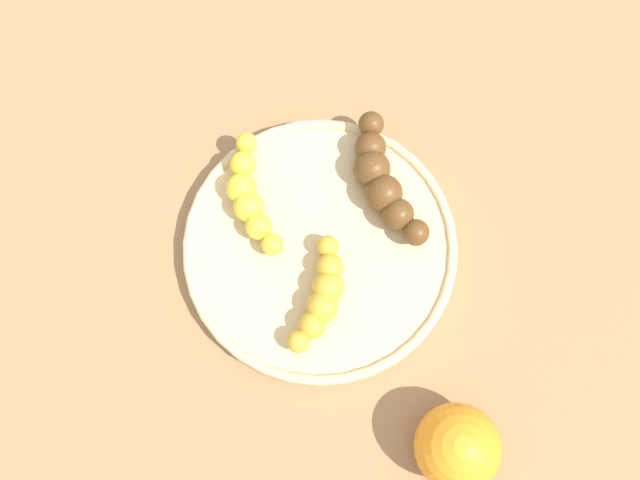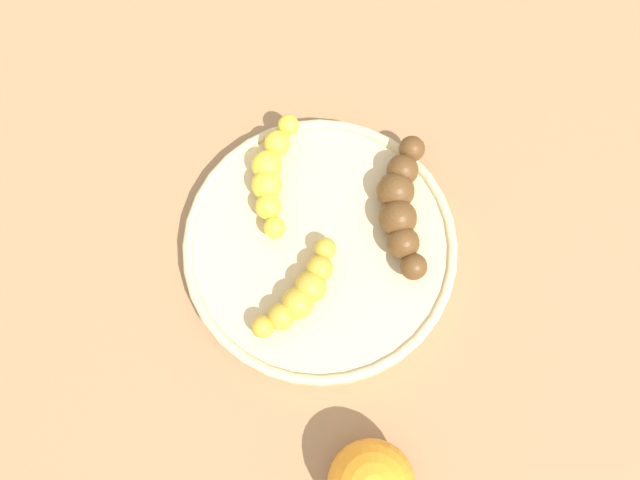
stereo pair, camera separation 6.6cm
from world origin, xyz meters
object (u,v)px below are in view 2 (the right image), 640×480
Objects in this scene: fruit_bowl at (320,247)px; banana_yellow at (272,174)px; banana_overripe at (402,206)px; banana_spotted at (301,293)px.

banana_yellow is (-0.08, -0.00, 0.02)m from fruit_bowl.
banana_yellow is 0.13m from banana_overripe.
banana_spotted reaches higher than fruit_bowl.
banana_overripe reaches higher than banana_yellow.
fruit_bowl is at bearing 24.60° from banana_overripe.
banana_overripe is at bearing 78.80° from banana_spotted.
fruit_bowl is 2.18× the size of banana_overripe.
banana_spotted is at bearing 110.22° from banana_yellow.
banana_overripe is at bearing 171.25° from banana_yellow.
banana_overripe is (-0.02, 0.13, 0.00)m from banana_spotted.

